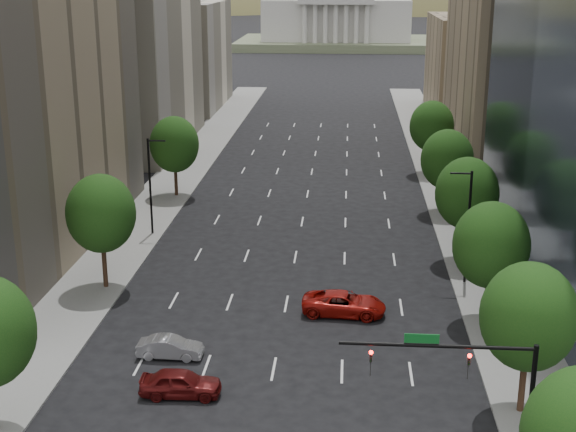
% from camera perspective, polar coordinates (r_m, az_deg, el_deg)
% --- Properties ---
extents(sidewalk_left, '(6.00, 200.00, 0.15)m').
position_cam_1_polar(sidewalk_left, '(70.90, -12.09, -2.48)').
color(sidewalk_left, slate).
rests_on(sidewalk_left, ground).
extents(sidewalk_right, '(6.00, 200.00, 0.15)m').
position_cam_1_polar(sidewalk_right, '(69.04, 13.49, -3.11)').
color(sidewalk_right, slate).
rests_on(sidewalk_right, ground).
extents(midrise_cream_left, '(14.00, 30.00, 35.00)m').
position_cam_1_polar(midrise_cream_left, '(111.05, -11.27, 13.77)').
color(midrise_cream_left, beige).
rests_on(midrise_cream_left, ground).
extents(filler_left, '(14.00, 26.00, 18.00)m').
position_cam_1_polar(filler_left, '(143.72, -7.58, 11.24)').
color(filler_left, beige).
rests_on(filler_left, ground).
extents(parking_tan_right, '(14.00, 30.00, 30.00)m').
position_cam_1_polar(parking_tan_right, '(106.38, 15.93, 11.97)').
color(parking_tan_right, '#8C7759').
rests_on(parking_tan_right, ground).
extents(filler_right, '(14.00, 26.00, 16.00)m').
position_cam_1_polar(filler_right, '(139.41, 13.08, 10.36)').
color(filler_right, '#8C7759').
rests_on(filler_right, ground).
extents(tree_right_1, '(5.20, 5.20, 8.75)m').
position_cam_1_polar(tree_right_1, '(44.80, 16.70, -6.86)').
color(tree_right_1, '#382316').
rests_on(tree_right_1, ground).
extents(tree_right_2, '(5.20, 5.20, 8.61)m').
position_cam_1_polar(tree_right_2, '(55.82, 14.20, -2.01)').
color(tree_right_2, '#382316').
rests_on(tree_right_2, ground).
extents(tree_right_3, '(5.20, 5.20, 8.89)m').
position_cam_1_polar(tree_right_3, '(67.06, 12.57, 1.57)').
color(tree_right_3, '#382316').
rests_on(tree_right_3, ground).
extents(tree_right_4, '(5.20, 5.20, 8.46)m').
position_cam_1_polar(tree_right_4, '(80.62, 11.21, 3.94)').
color(tree_right_4, '#382316').
rests_on(tree_right_4, ground).
extents(tree_right_5, '(5.20, 5.20, 8.75)m').
position_cam_1_polar(tree_right_5, '(96.13, 10.15, 6.28)').
color(tree_right_5, '#382316').
rests_on(tree_right_5, ground).
extents(tree_left_1, '(5.20, 5.20, 8.97)m').
position_cam_1_polar(tree_left_1, '(61.40, -13.12, 0.17)').
color(tree_left_1, '#382316').
rests_on(tree_left_1, ground).
extents(tree_left_2, '(5.20, 5.20, 8.68)m').
position_cam_1_polar(tree_left_2, '(85.83, -8.06, 5.05)').
color(tree_left_2, '#382316').
rests_on(tree_left_2, ground).
extents(streetlight_rn, '(1.70, 0.20, 9.00)m').
position_cam_1_polar(streetlight_rn, '(62.53, 12.61, -0.56)').
color(streetlight_rn, black).
rests_on(streetlight_rn, ground).
extents(streetlight_ln, '(1.70, 0.20, 9.00)m').
position_cam_1_polar(streetlight_ln, '(73.58, -9.71, 2.27)').
color(streetlight_ln, black).
rests_on(streetlight_ln, ground).
extents(traffic_signal, '(9.12, 0.40, 7.38)m').
position_cam_1_polar(traffic_signal, '(39.09, 13.38, -11.19)').
color(traffic_signal, black).
rests_on(traffic_signal, ground).
extents(capitol, '(60.00, 40.00, 35.20)m').
position_cam_1_polar(capitol, '(254.16, 3.45, 13.77)').
color(capitol, '#596647').
rests_on(capitol, ground).
extents(foothills, '(720.00, 413.00, 263.00)m').
position_cam_1_polar(foothills, '(607.24, 7.30, 11.22)').
color(foothills, olive).
rests_on(foothills, ground).
extents(car_maroon, '(4.72, 2.03, 1.59)m').
position_cam_1_polar(car_maroon, '(47.22, -7.62, -11.65)').
color(car_maroon, '#510E0D').
rests_on(car_maroon, ground).
extents(car_silver, '(4.15, 1.51, 1.36)m').
position_cam_1_polar(car_silver, '(51.60, -8.35, -9.20)').
color(car_silver, gray).
rests_on(car_silver, ground).
extents(car_red_far, '(6.08, 3.14, 1.64)m').
position_cam_1_polar(car_red_far, '(57.12, 3.99, -6.21)').
color(car_red_far, '#95100A').
rests_on(car_red_far, ground).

